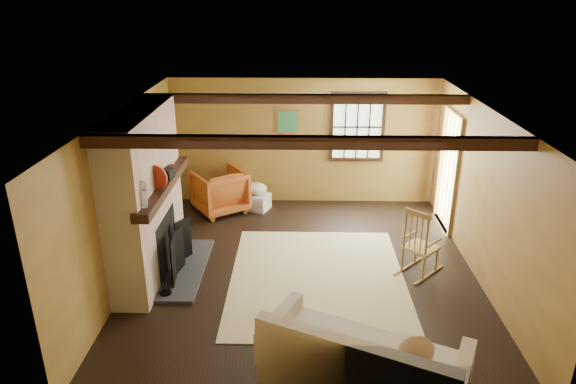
{
  "coord_description": "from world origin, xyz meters",
  "views": [
    {
      "loc": [
        -0.08,
        -6.64,
        3.9
      ],
      "look_at": [
        -0.24,
        0.4,
        1.11
      ],
      "focal_mm": 32.0,
      "sensor_mm": 36.0,
      "label": 1
    }
  ],
  "objects_px": {
    "rocking_chair": "(420,246)",
    "laundry_basket": "(256,201)",
    "sofa": "(362,367)",
    "fireplace": "(147,201)",
    "armchair": "(220,191)"
  },
  "relations": [
    {
      "from": "fireplace",
      "to": "laundry_basket",
      "type": "xyz_separation_m",
      "value": [
        1.33,
        2.32,
        -0.95
      ]
    },
    {
      "from": "fireplace",
      "to": "sofa",
      "type": "bearing_deg",
      "value": -40.6
    },
    {
      "from": "sofa",
      "to": "armchair",
      "type": "xyz_separation_m",
      "value": [
        -2.13,
        4.6,
        0.11
      ]
    },
    {
      "from": "armchair",
      "to": "fireplace",
      "type": "bearing_deg",
      "value": 39.21
    },
    {
      "from": "laundry_basket",
      "to": "fireplace",
      "type": "bearing_deg",
      "value": -119.76
    },
    {
      "from": "fireplace",
      "to": "laundry_basket",
      "type": "distance_m",
      "value": 2.84
    },
    {
      "from": "fireplace",
      "to": "sofa",
      "type": "relative_size",
      "value": 1.06
    },
    {
      "from": "armchair",
      "to": "rocking_chair",
      "type": "bearing_deg",
      "value": 112.19
    },
    {
      "from": "fireplace",
      "to": "laundry_basket",
      "type": "height_order",
      "value": "fireplace"
    },
    {
      "from": "laundry_basket",
      "to": "sofa",
      "type": "bearing_deg",
      "value": -72.61
    },
    {
      "from": "armchair",
      "to": "sofa",
      "type": "bearing_deg",
      "value": 81.14
    },
    {
      "from": "sofa",
      "to": "fireplace",
      "type": "bearing_deg",
      "value": 164.27
    },
    {
      "from": "rocking_chair",
      "to": "laundry_basket",
      "type": "height_order",
      "value": "rocking_chair"
    },
    {
      "from": "rocking_chair",
      "to": "laundry_basket",
      "type": "bearing_deg",
      "value": 2.22
    },
    {
      "from": "fireplace",
      "to": "rocking_chair",
      "type": "relative_size",
      "value": 2.31
    }
  ]
}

